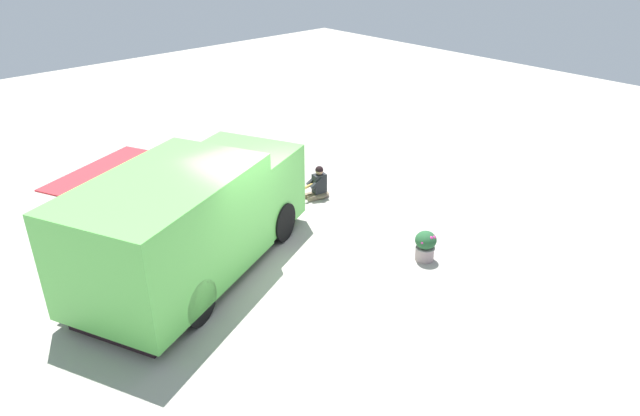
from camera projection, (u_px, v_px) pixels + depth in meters
The scene contains 4 objects.
ground_plane at pixel (278, 264), 11.74m from camera, with size 40.00×40.00×0.00m, color #A5A096.
food_truck at pixel (191, 222), 11.08m from camera, with size 5.89×4.21×2.26m.
person_customer at pixel (318, 186), 14.44m from camera, with size 0.77×0.54×0.84m.
planter_flowering_far at pixel (425, 245), 11.76m from camera, with size 0.44×0.44×0.65m.
Camera 1 is at (6.11, 7.90, 6.35)m, focal length 32.17 mm.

